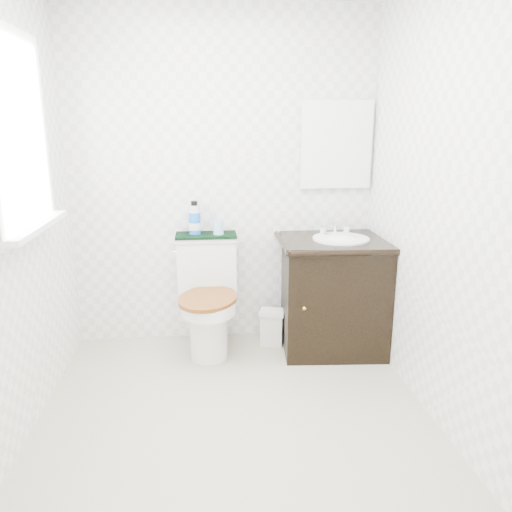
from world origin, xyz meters
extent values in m
plane|color=#C1B79C|center=(0.00, 0.00, 0.00)|extent=(2.40, 2.40, 0.00)
plane|color=white|center=(0.00, 1.20, 1.20)|extent=(2.40, 0.00, 2.40)
plane|color=white|center=(0.00, -1.20, 1.20)|extent=(2.40, 0.00, 2.40)
plane|color=white|center=(1.10, 0.00, 1.20)|extent=(0.00, 2.40, 2.40)
cube|color=white|center=(-1.07, 0.25, 1.55)|extent=(0.02, 0.70, 0.90)
cube|color=silver|center=(0.82, 1.18, 1.45)|extent=(0.50, 0.02, 0.60)
cylinder|color=white|center=(-0.14, 0.82, 0.20)|extent=(0.26, 0.26, 0.40)
cube|color=white|center=(-0.14, 1.07, 0.20)|extent=(0.26, 0.28, 0.40)
cube|color=white|center=(-0.14, 1.09, 0.59)|extent=(0.42, 0.18, 0.38)
cube|color=white|center=(-0.14, 1.09, 0.80)|extent=(0.44, 0.20, 0.03)
cylinder|color=white|center=(-0.14, 0.78, 0.40)|extent=(0.38, 0.38, 0.08)
cylinder|color=brown|center=(-0.14, 0.78, 0.45)|extent=(0.48, 0.48, 0.03)
cube|color=black|center=(0.77, 0.91, 0.39)|extent=(0.75, 0.65, 0.78)
cube|color=black|center=(0.77, 0.90, 0.80)|extent=(0.79, 0.69, 0.04)
cylinder|color=white|center=(0.80, 0.87, 0.83)|extent=(0.39, 0.39, 0.01)
ellipsoid|color=white|center=(0.80, 0.87, 0.77)|extent=(0.34, 0.34, 0.17)
cylinder|color=silver|center=(0.80, 1.04, 0.87)|extent=(0.02, 0.02, 0.10)
cube|color=white|center=(0.34, 1.00, 0.12)|extent=(0.19, 0.17, 0.24)
cube|color=white|center=(0.34, 1.00, 0.25)|extent=(0.22, 0.19, 0.03)
cube|color=black|center=(-0.14, 1.09, 0.82)|extent=(0.43, 0.22, 0.02)
cylinder|color=blue|center=(-0.21, 1.10, 0.91)|extent=(0.08, 0.08, 0.16)
cylinder|color=silver|center=(-0.21, 1.10, 1.01)|extent=(0.08, 0.08, 0.05)
cylinder|color=black|center=(-0.21, 1.10, 1.06)|extent=(0.05, 0.05, 0.03)
cone|color=#89C3E0|center=(-0.05, 1.07, 0.88)|extent=(0.08, 0.08, 0.10)
ellipsoid|color=#18756F|center=(0.73, 1.01, 0.83)|extent=(0.07, 0.05, 0.02)
camera|label=1|loc=(-0.14, -2.42, 1.61)|focal=35.00mm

